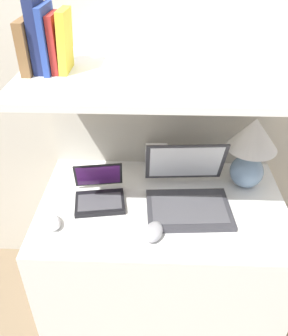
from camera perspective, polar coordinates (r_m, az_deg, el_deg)
wall_back at (r=1.71m, az=3.36°, el=15.31°), size 6.00×0.05×2.40m
desk at (r=1.85m, az=2.63°, el=-14.49°), size 1.09×0.67×0.74m
back_riser at (r=1.93m, az=2.82°, el=-1.03°), size 1.09×0.04×1.28m
shelf at (r=1.37m, az=3.67°, el=14.60°), size 1.09×0.61×0.03m
table_lamp at (r=1.65m, az=16.86°, el=3.26°), size 0.22×0.22×0.35m
laptop_large at (r=1.57m, az=7.00°, el=-4.09°), size 0.38×0.38×0.25m
laptop_small at (r=1.60m, az=-7.16°, el=-4.17°), size 0.25×0.24×0.15m
computer_mouse at (r=1.43m, az=1.56°, el=-10.18°), size 0.10×0.13×0.04m
second_mouse at (r=1.52m, az=-14.47°, el=-8.35°), size 0.10×0.12×0.04m
router_box at (r=1.76m, az=1.98°, el=1.46°), size 0.11×0.08×0.13m
book_brown at (r=1.41m, az=-18.01°, el=18.26°), size 0.04×0.18×0.18m
book_navy at (r=1.39m, az=-16.64°, el=19.74°), size 0.04×0.13×0.25m
book_blue at (r=1.38m, az=-15.18°, el=19.37°), size 0.02×0.16×0.23m
book_red at (r=1.38m, az=-13.98°, el=18.89°), size 0.02×0.13×0.20m
book_yellow at (r=1.37m, az=-12.56°, el=19.25°), size 0.04×0.13×0.22m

